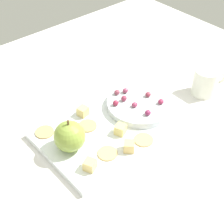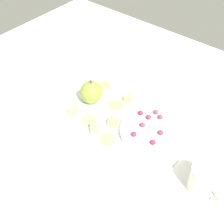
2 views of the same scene
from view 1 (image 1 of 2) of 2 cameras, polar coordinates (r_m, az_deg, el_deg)
name	(u,v)px [view 1 (image 1 of 2)]	position (r cm, az deg, el deg)	size (l,w,h in cm)	color
table	(95,132)	(91.41, -2.80, -3.38)	(142.32, 109.69, 4.02)	silver
platter	(116,125)	(89.37, 0.64, -2.10)	(39.93, 24.20, 1.59)	white
serving_dish	(140,104)	(93.22, 4.69, 1.30)	(18.08, 18.08, 1.89)	silver
apple_whole	(70,136)	(80.37, -7.07, -4.03)	(7.52, 7.52, 7.52)	olive
apple_stem	(68,122)	(77.38, -7.33, -1.74)	(0.50, 0.50, 1.20)	brown
cheese_cube_0	(129,147)	(81.02, 2.82, -5.77)	(2.50, 2.50, 2.50)	#E6C374
cheese_cube_1	(83,111)	(90.52, -4.85, 0.13)	(2.50, 2.50, 2.50)	#E5CA7A
cheese_cube_2	(120,129)	(85.06, 1.41, -2.92)	(2.50, 2.50, 2.50)	#E4CF79
cheese_cube_3	(90,165)	(77.32, -3.68, -8.78)	(2.50, 2.50, 2.50)	#EACB75
cracker_0	(45,132)	(87.53, -11.16, -3.29)	(4.73, 4.73, 0.40)	tan
cracker_1	(108,153)	(80.89, -0.74, -6.90)	(4.73, 4.73, 0.40)	tan
cracker_2	(89,127)	(87.52, -3.90, -2.44)	(4.73, 4.73, 0.40)	tan
cracker_3	(144,140)	(84.31, 5.30, -4.63)	(4.73, 4.73, 0.40)	tan
grape_0	(148,113)	(88.17, 5.98, -0.12)	(1.62, 1.46, 1.41)	#842951
grape_1	(125,91)	(95.06, 2.22, 3.57)	(1.62, 1.46, 1.38)	#8C3754
grape_2	(135,105)	(90.43, 3.78, 1.21)	(1.62, 1.46, 1.30)	#943454
grape_3	(124,99)	(92.14, 2.06, 2.24)	(1.62, 1.46, 1.51)	#8A3049
grape_4	(161,102)	(92.13, 8.13, 1.72)	(1.62, 1.46, 1.35)	#94284A
grape_5	(148,94)	(94.15, 6.02, 2.92)	(1.62, 1.46, 1.36)	#8B3043
grape_6	(117,92)	(94.44, 0.83, 3.30)	(1.62, 1.46, 1.34)	#873B4E
grape_7	(116,104)	(90.49, 0.74, 1.42)	(1.62, 1.46, 1.49)	#942741
cup	(206,82)	(102.31, 15.31, 4.88)	(9.92, 7.04, 7.97)	white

